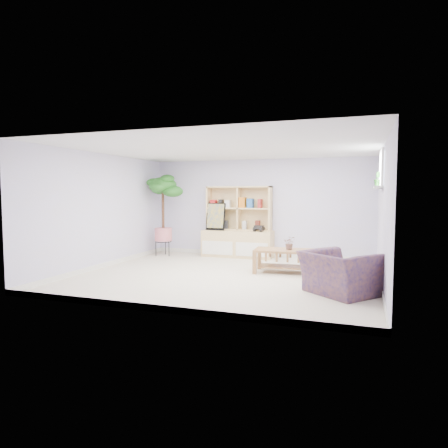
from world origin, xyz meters
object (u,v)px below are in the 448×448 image
(storage_unit, at_px, (238,222))
(floor_tree, at_px, (163,215))
(armchair, at_px, (339,270))
(coffee_table, at_px, (284,261))

(storage_unit, distance_m, floor_tree, 1.88)
(floor_tree, bearing_deg, storage_unit, 12.89)
(storage_unit, distance_m, armchair, 3.96)
(storage_unit, distance_m, coffee_table, 2.24)
(coffee_table, relative_size, armchair, 1.11)
(armchair, bearing_deg, floor_tree, 10.03)
(armchair, bearing_deg, storage_unit, -8.96)
(floor_tree, bearing_deg, armchair, -30.15)
(floor_tree, bearing_deg, coffee_table, -19.64)
(storage_unit, xyz_separation_m, coffee_table, (1.45, -1.59, -0.64))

